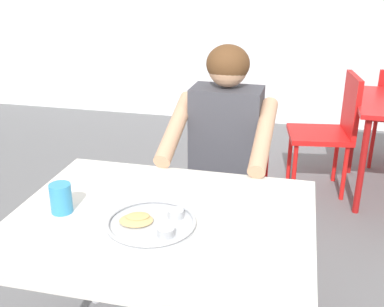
# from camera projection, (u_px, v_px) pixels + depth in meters

# --- Properties ---
(table_foreground) EXTENTS (1.06, 0.86, 0.75)m
(table_foreground) POSITION_uv_depth(u_px,v_px,m) (161.00, 237.00, 1.66)
(table_foreground) COLOR silver
(table_foreground) RESTS_ON ground
(thali_tray) EXTENTS (0.31, 0.31, 0.03)m
(thali_tray) POSITION_uv_depth(u_px,v_px,m) (152.00, 222.00, 1.58)
(thali_tray) COLOR #B7BABF
(thali_tray) RESTS_ON table_foreground
(drinking_cup) EXTENTS (0.08, 0.08, 0.11)m
(drinking_cup) POSITION_uv_depth(u_px,v_px,m) (61.00, 197.00, 1.65)
(drinking_cup) COLOR #338CBF
(drinking_cup) RESTS_ON table_foreground
(chair_foreground) EXTENTS (0.43, 0.40, 0.83)m
(chair_foreground) POSITION_uv_depth(u_px,v_px,m) (229.00, 179.00, 2.52)
(chair_foreground) COLOR red
(chair_foreground) RESTS_ON ground
(diner_foreground) EXTENTS (0.50, 0.56, 1.24)m
(diner_foreground) POSITION_uv_depth(u_px,v_px,m) (222.00, 152.00, 2.24)
(diner_foreground) COLOR #303030
(diner_foreground) RESTS_ON ground
(chair_red_left) EXTENTS (0.48, 0.45, 0.88)m
(chair_red_left) POSITION_uv_depth(u_px,v_px,m) (332.00, 126.00, 3.33)
(chair_red_left) COLOR red
(chair_red_left) RESTS_ON ground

